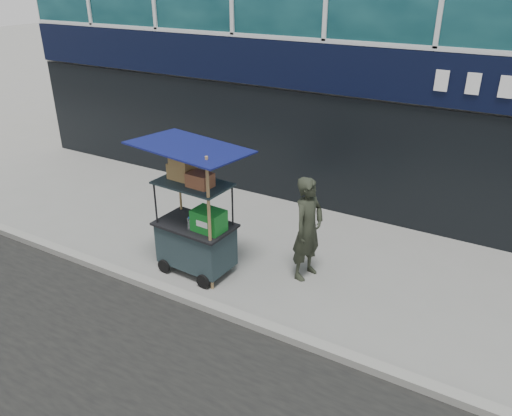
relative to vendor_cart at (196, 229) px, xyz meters
The scene contains 4 objects.
ground 1.20m from the vendor_cart, 41.27° to the right, with size 80.00×80.00×0.00m, color slate.
curb 1.28m from the vendor_cart, 49.54° to the right, with size 80.00×0.18×0.12m, color gray.
vendor_cart is the anchor object (origin of this frame).
vendor_man 1.81m from the vendor_cart, 25.66° to the left, with size 0.63×0.42×1.74m, color black.
Camera 1 is at (3.74, -5.10, 4.58)m, focal length 35.00 mm.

